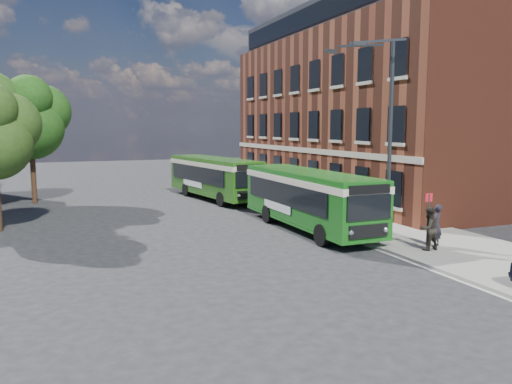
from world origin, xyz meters
name	(u,v)px	position (x,y,z in m)	size (l,w,h in m)	color
ground	(265,243)	(0.00, 0.00, 0.00)	(120.00, 120.00, 0.00)	#242527
pavement	(316,206)	(7.00, 8.00, 0.07)	(6.00, 48.00, 0.15)	gray
kerb_line	(273,210)	(3.95, 8.00, 0.01)	(0.12, 48.00, 0.01)	beige
brick_office	(372,104)	(14.00, 12.00, 6.97)	(12.10, 26.00, 14.20)	maroon
street_lamp	(383,138)	(4.84, -2.00, 4.79)	(2.96, 2.38, 9.00)	#343638
bus_stop_sign	(428,218)	(5.60, -4.20, 1.51)	(0.35, 0.08, 2.52)	#343638
bus_front	(308,194)	(3.20, 1.92, 1.83)	(2.72, 10.76, 3.02)	#165F16
bus_rear	(214,174)	(1.98, 14.22, 1.83)	(4.18, 10.87, 3.02)	#245B14
pedestrian_a	(436,225)	(6.33, -3.90, 1.06)	(0.67, 0.44, 1.83)	black
pedestrian_b	(428,229)	(5.55, -4.31, 1.06)	(0.89, 0.69, 1.83)	black
tree_right	(31,118)	(-10.11, 16.97, 5.89)	(5.14, 4.89, 8.68)	#3A2215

